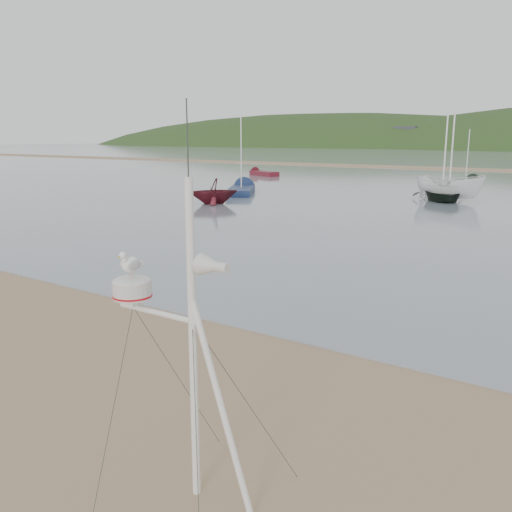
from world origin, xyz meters
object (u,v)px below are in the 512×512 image
Objects in this scene: boat_red at (213,179)px; sailboat_dark_mid at (470,181)px; boat_white at (451,166)px; mast_rig at (188,408)px; boat_dark at (444,165)px; sailboat_blue_near at (244,188)px; dinghy_red_far at (258,173)px.

sailboat_dark_mid is at bearing 107.39° from boat_red.
boat_red is 0.66× the size of boat_white.
mast_rig is 1.00× the size of boat_white.
sailboat_dark_mid reaches higher than boat_dark.
boat_white is at bearing -18.55° from boat_dark.
boat_dark is 0.69× the size of sailboat_blue_near.
dinghy_red_far is at bearing 123.01° from mast_rig.
sailboat_dark_mid is (-7.89, 48.61, -0.83)m from mast_rig.
boat_red is 0.45× the size of sailboat_blue_near.
sailboat_dark_mid is (-1.71, 15.46, -2.14)m from boat_dark.
sailboat_dark_mid is at bearing 4.25° from dinghy_red_far.
sailboat_dark_mid reaches higher than boat_red.
sailboat_blue_near reaches higher than sailboat_dark_mid.
boat_white is 15.61m from sailboat_blue_near.
boat_dark is at bearing -83.69° from sailboat_dark_mid.
boat_dark is 28.03m from dinghy_red_far.
boat_red is 26.99m from dinghy_red_far.
mast_rig is 33.74m from boat_white.
boat_dark is 0.90× the size of sailboat_dark_mid.
mast_rig reaches higher than dinghy_red_far.
boat_dark reaches higher than mast_rig.
boat_white is at bearing 99.83° from mast_rig.
dinghy_red_far is at bearing 120.30° from sailboat_blue_near.
dinghy_red_far is (-24.74, 13.71, -2.11)m from boat_white.
sailboat_blue_near is (-15.26, -2.50, -2.10)m from boat_white.
boat_dark is at bearing 100.55° from mast_rig.
boat_dark is 1.02× the size of boat_white.
mast_rig is 0.67× the size of sailboat_blue_near.
mast_rig is 49.26m from sailboat_dark_mid.
boat_dark is at bearing 104.75° from boat_white.
mast_rig is 0.88× the size of sailboat_dark_mid.
dinghy_red_far is at bearing 156.60° from boat_red.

